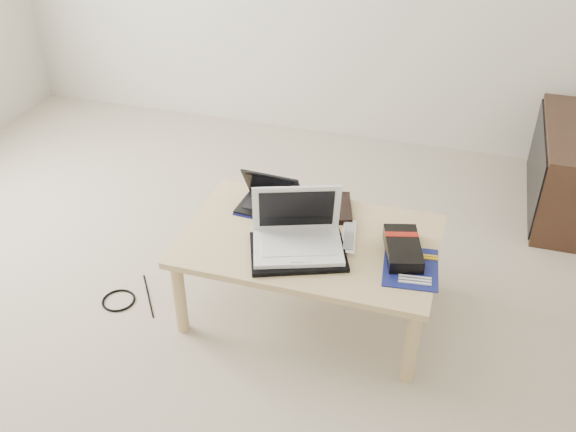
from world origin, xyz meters
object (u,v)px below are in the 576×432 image
(media_cabinet, at_px, (573,170))
(netbook, at_px, (270,201))
(coffee_table, at_px, (310,247))
(gpu_box, at_px, (403,249))
(white_laptop, at_px, (297,234))

(media_cabinet, bearing_deg, netbook, -143.08)
(coffee_table, bearing_deg, gpu_box, -0.08)
(media_cabinet, relative_size, netbook, 3.11)
(netbook, distance_m, white_laptop, 0.34)
(netbook, xyz_separation_m, white_laptop, (0.21, -0.26, 0.03))
(coffee_table, distance_m, white_laptop, 0.15)
(gpu_box, bearing_deg, netbook, 164.43)
(white_laptop, xyz_separation_m, gpu_box, (0.43, 0.08, -0.04))
(coffee_table, relative_size, gpu_box, 3.61)
(white_laptop, bearing_deg, netbook, 128.08)
(coffee_table, bearing_deg, netbook, 143.52)
(media_cabinet, distance_m, white_laptop, 1.81)
(netbook, relative_size, gpu_box, 0.95)
(white_laptop, bearing_deg, gpu_box, 11.12)
(coffee_table, distance_m, media_cabinet, 1.72)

